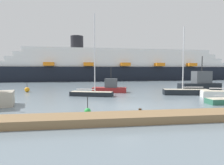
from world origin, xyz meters
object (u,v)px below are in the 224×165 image
at_px(sailboat_3, 186,91).
at_px(channel_buoy_1, 27,90).
at_px(fishing_boat_0, 110,88).
at_px(channel_buoy_0, 88,111).
at_px(cruise_ship, 120,66).
at_px(sailboat_1, 92,92).
at_px(fishing_boat_2, 200,84).

xyz_separation_m(sailboat_3, channel_buoy_1, (-23.73, 6.71, -0.14)).
xyz_separation_m(fishing_boat_0, channel_buoy_0, (-3.74, -14.81, -0.47)).
relative_size(sailboat_3, cruise_ship, 0.12).
distance_m(channel_buoy_1, cruise_ship, 39.01).
xyz_separation_m(fishing_boat_0, channel_buoy_1, (-13.21, 2.26, -0.35)).
relative_size(sailboat_1, channel_buoy_0, 7.51).
bearing_deg(fishing_boat_2, channel_buoy_0, -148.95).
bearing_deg(fishing_boat_2, cruise_ship, 95.62).
bearing_deg(fishing_boat_0, channel_buoy_0, -89.54).
xyz_separation_m(fishing_boat_2, channel_buoy_0, (-19.36, -14.98, -0.94)).
bearing_deg(sailboat_3, fishing_boat_2, -127.37).
height_order(sailboat_1, channel_buoy_1, sailboat_1).
bearing_deg(channel_buoy_1, fishing_boat_2, -4.16).
bearing_deg(sailboat_3, fishing_boat_0, -12.39).
distance_m(fishing_boat_0, fishing_boat_2, 15.63).
relative_size(sailboat_3, channel_buoy_1, 6.98).
relative_size(channel_buoy_0, channel_buoy_1, 1.06).
xyz_separation_m(sailboat_1, fishing_boat_2, (18.65, 4.07, 0.70)).
bearing_deg(sailboat_3, cruise_ship, -75.94).
height_order(sailboat_1, fishing_boat_2, sailboat_1).
distance_m(sailboat_3, channel_buoy_0, 17.64).
distance_m(fishing_boat_0, channel_buoy_0, 15.29).
xyz_separation_m(channel_buoy_0, cruise_ship, (11.83, 49.49, 4.32)).
xyz_separation_m(fishing_boat_2, channel_buoy_1, (-28.83, 2.10, -0.82)).
distance_m(fishing_boat_2, channel_buoy_1, 28.92).
relative_size(fishing_boat_0, fishing_boat_2, 0.75).
height_order(fishing_boat_2, channel_buoy_1, fishing_boat_2).
height_order(sailboat_1, sailboat_3, sailboat_1).
xyz_separation_m(sailboat_1, channel_buoy_0, (-0.71, -10.91, -0.23)).
height_order(sailboat_1, channel_buoy_0, sailboat_1).
relative_size(sailboat_1, cruise_ship, 0.14).
bearing_deg(cruise_ship, channel_buoy_1, -126.15).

